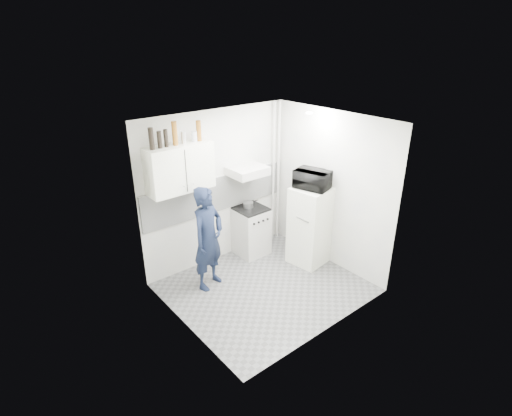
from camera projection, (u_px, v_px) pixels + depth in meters
floor at (265, 288)px, 6.26m from camera, size 2.80×2.80×0.00m
ceiling at (267, 122)px, 5.21m from camera, size 2.80×2.80×0.00m
wall_back at (217, 188)px, 6.62m from camera, size 2.80×0.00×2.80m
wall_left at (180, 242)px, 4.92m from camera, size 0.00×2.60×2.60m
wall_right at (331, 190)px, 6.55m from camera, size 0.00×2.60×2.60m
person at (208, 238)px, 6.02m from camera, size 0.70×0.57×1.65m
stove at (251, 231)px, 7.10m from camera, size 0.53×0.53×0.85m
fridge at (310, 226)px, 6.73m from camera, size 0.64×0.64×1.36m
stove_top at (251, 209)px, 6.92m from camera, size 0.51×0.51×0.03m
saucepan at (248, 205)px, 6.92m from camera, size 0.18×0.18×0.10m
microwave at (312, 179)px, 6.39m from camera, size 0.63×0.51×0.30m
bottle_a at (151, 139)px, 5.40m from camera, size 0.07×0.07×0.30m
bottle_b at (159, 140)px, 5.49m from camera, size 0.06×0.06×0.24m
bottle_c at (166, 138)px, 5.54m from camera, size 0.06×0.06×0.25m
bottle_d at (175, 133)px, 5.60m from camera, size 0.08×0.08×0.34m
canister_a at (184, 138)px, 5.72m from camera, size 0.07×0.07×0.18m
canister_b at (194, 137)px, 5.82m from camera, size 0.08×0.08×0.15m
bottle_e at (199, 131)px, 5.84m from camera, size 0.08×0.08×0.30m
upper_cabinet at (180, 168)px, 5.84m from camera, size 1.00×0.35×0.70m
range_hood at (248, 171)px, 6.59m from camera, size 0.60×0.50×0.14m
backsplash at (218, 194)px, 6.65m from camera, size 2.74×0.03×0.60m
pipe_a at (278, 173)px, 7.32m from camera, size 0.05×0.05×2.60m
pipe_b at (273, 175)px, 7.25m from camera, size 0.04×0.04×2.60m
ceiling_spot_fixture at (309, 113)px, 5.94m from camera, size 0.10×0.10×0.02m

